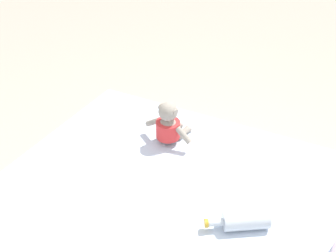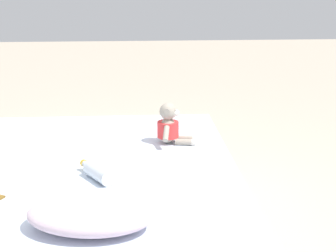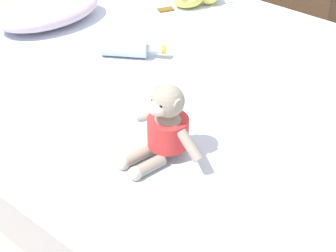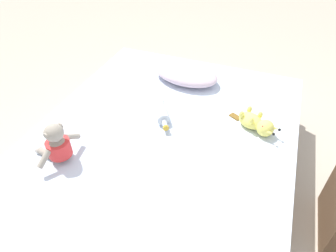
# 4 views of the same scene
# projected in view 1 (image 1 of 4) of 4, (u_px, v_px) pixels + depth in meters

# --- Properties ---
(plush_monkey) EXTENTS (0.24, 0.29, 0.24)m
(plush_monkey) POSITION_uv_depth(u_px,v_px,m) (169.00, 126.00, 1.90)
(plush_monkey) COLOR #9E9384
(plush_monkey) RESTS_ON bed
(glass_bottle) EXTENTS (0.18, 0.24, 0.08)m
(glass_bottle) POSITION_uv_depth(u_px,v_px,m) (244.00, 221.00, 1.47)
(glass_bottle) COLOR silver
(glass_bottle) RESTS_ON bed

